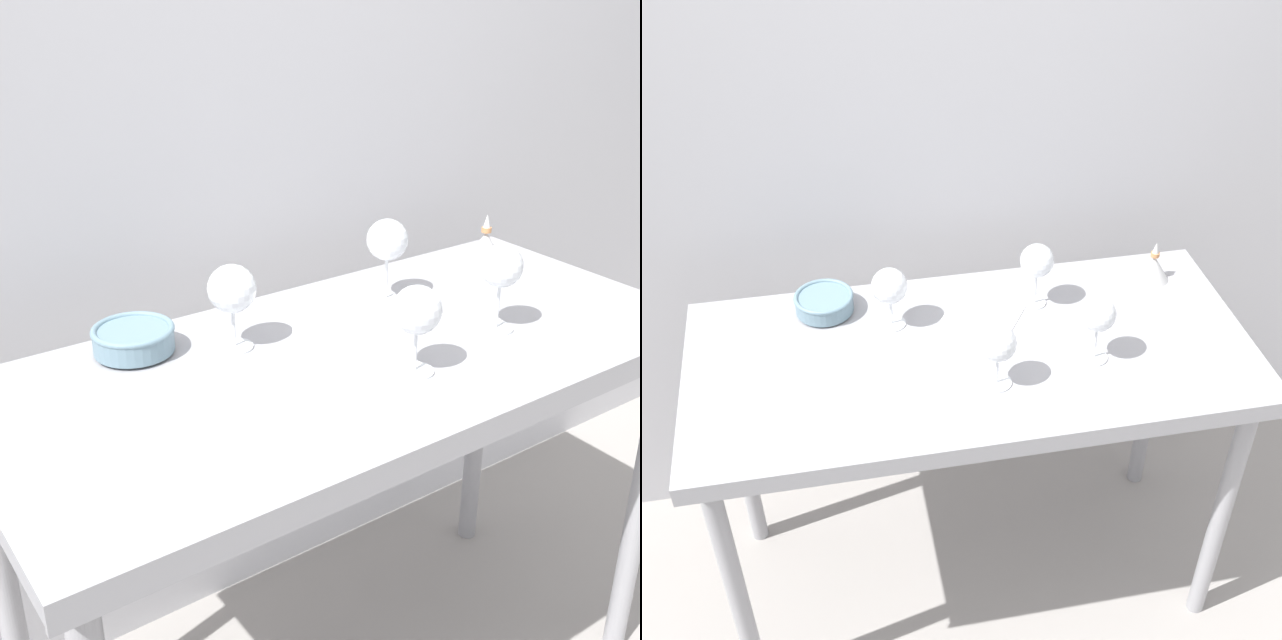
{
  "view_description": "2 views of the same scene",
  "coord_description": "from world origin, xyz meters",
  "views": [
    {
      "loc": [
        -0.86,
        -1.12,
        1.6
      ],
      "look_at": [
        -0.06,
        0.02,
        0.97
      ],
      "focal_mm": 46.79,
      "sensor_mm": 36.0,
      "label": 1
    },
    {
      "loc": [
        -0.33,
        -1.57,
        2.24
      ],
      "look_at": [
        -0.03,
        -0.02,
        1.01
      ],
      "focal_mm": 47.4,
      "sensor_mm": 36.0,
      "label": 2
    }
  ],
  "objects": [
    {
      "name": "tasting_sheet_upper",
      "position": [
        0.04,
        0.1,
        0.9
      ],
      "size": [
        0.3,
        0.32,
        0.0
      ],
      "primitive_type": "cube",
      "rotation": [
        0.0,
        0.0,
        -0.57
      ],
      "color": "white",
      "rests_on": "steel_counter"
    },
    {
      "name": "steel_counter",
      "position": [
        0.0,
        -0.01,
        0.79
      ],
      "size": [
        1.4,
        0.65,
        0.9
      ],
      "color": "#9A9A9F",
      "rests_on": "ground_plane"
    },
    {
      "name": "wine_glass_far_right",
      "position": [
        0.2,
        0.15,
        1.03
      ],
      "size": [
        0.09,
        0.09,
        0.18
      ],
      "color": "white",
      "rests_on": "steel_counter"
    },
    {
      "name": "wine_glass_far_left",
      "position": [
        -0.18,
        0.13,
        1.02
      ],
      "size": [
        0.09,
        0.09,
        0.17
      ],
      "color": "white",
      "rests_on": "steel_counter"
    },
    {
      "name": "wine_glass_near_center",
      "position": [
        0.03,
        -0.14,
        1.02
      ],
      "size": [
        0.09,
        0.09,
        0.17
      ],
      "color": "white",
      "rests_on": "steel_counter"
    },
    {
      "name": "back_wall",
      "position": [
        0.0,
        0.49,
        1.3
      ],
      "size": [
        3.8,
        0.04,
        2.6
      ],
      "primitive_type": "cube",
      "color": "#B7B7BC",
      "rests_on": "ground_plane"
    },
    {
      "name": "decanter_funnel",
      "position": [
        0.55,
        0.2,
        0.94
      ],
      "size": [
        0.09,
        0.09,
        0.12
      ],
      "color": "silver",
      "rests_on": "steel_counter"
    },
    {
      "name": "ground_plane",
      "position": [
        0.0,
        0.0,
        0.0
      ],
      "size": [
        6.0,
        6.0,
        0.0
      ],
      "primitive_type": "plane",
      "color": "#9B9590"
    },
    {
      "name": "wine_glass_near_right",
      "position": [
        0.29,
        -0.09,
        1.03
      ],
      "size": [
        0.08,
        0.08,
        0.18
      ],
      "color": "white",
      "rests_on": "steel_counter"
    },
    {
      "name": "tasting_bowl",
      "position": [
        -0.34,
        0.22,
        0.93
      ],
      "size": [
        0.15,
        0.15,
        0.05
      ],
      "color": "#4C4C4C",
      "rests_on": "steel_counter"
    }
  ]
}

